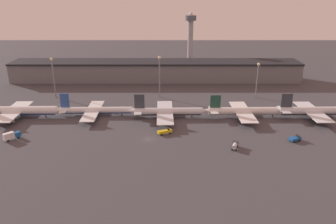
{
  "coord_description": "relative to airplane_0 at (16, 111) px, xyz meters",
  "views": [
    {
      "loc": [
        8.9,
        -133.17,
        63.6
      ],
      "look_at": [
        9.19,
        18.8,
        6.0
      ],
      "focal_mm": 35.0,
      "sensor_mm": 36.0,
      "label": 1
    }
  ],
  "objects": [
    {
      "name": "airplane_2",
      "position": [
        78.59,
        0.13,
        -0.5
      ],
      "size": [
        42.98,
        34.89,
        12.84
      ],
      "rotation": [
        0.0,
        0.0,
        0.02
      ],
      "color": "silver",
      "rests_on": "ground"
    },
    {
      "name": "control_tower",
      "position": [
        97.64,
        117.06,
        22.58
      ],
      "size": [
        9.0,
        9.0,
        45.67
      ],
      "color": "#99999E",
      "rests_on": "ground"
    },
    {
      "name": "airplane_3",
      "position": [
        119.62,
        0.54,
        -0.44
      ],
      "size": [
        47.4,
        31.57,
        12.27
      ],
      "rotation": [
        0.0,
        0.0,
        0.02
      ],
      "color": "white",
      "rests_on": "ground"
    },
    {
      "name": "service_vehicle_1",
      "position": [
        8.94,
        -26.74,
        -1.82
      ],
      "size": [
        6.54,
        6.66,
        3.67
      ],
      "rotation": [
        0.0,
        0.0,
        0.8
      ],
      "color": "#195199",
      "rests_on": "ground"
    },
    {
      "name": "service_vehicle_0",
      "position": [
        77.56,
        -20.64,
        -2.55
      ],
      "size": [
        7.04,
        4.58,
        2.74
      ],
      "rotation": [
        0.0,
        0.0,
        0.4
      ],
      "color": "gold",
      "rests_on": "ground"
    },
    {
      "name": "lamp_post_2",
      "position": [
        133.43,
        34.1,
        10.27
      ],
      "size": [
        1.8,
        1.8,
        21.79
      ],
      "color": "slate",
      "rests_on": "ground"
    },
    {
      "name": "ground",
      "position": [
        70.09,
        -26.26,
        -3.85
      ],
      "size": [
        600.0,
        600.0,
        0.0
      ],
      "primitive_type": "plane",
      "color": "#423F44"
    },
    {
      "name": "terminal_building",
      "position": [
        70.09,
        74.94,
        3.3
      ],
      "size": [
        207.65,
        22.12,
        14.19
      ],
      "color": "slate",
      "rests_on": "ground"
    },
    {
      "name": "airplane_4",
      "position": [
        155.97,
        0.22,
        -0.19
      ],
      "size": [
        47.24,
        31.03,
        13.19
      ],
      "rotation": [
        0.0,
        0.0,
        0.02
      ],
      "color": "silver",
      "rests_on": "ground"
    },
    {
      "name": "lamp_post_1",
      "position": [
        73.85,
        34.1,
        12.51
      ],
      "size": [
        1.8,
        1.8,
        25.83
      ],
      "color": "slate",
      "rests_on": "ground"
    },
    {
      "name": "service_vehicle_2",
      "position": [
        135.41,
        -28.05,
        -2.63
      ],
      "size": [
        5.99,
        4.6,
        2.61
      ],
      "rotation": [
        0.0,
        0.0,
        0.45
      ],
      "color": "#195199",
      "rests_on": "ground"
    },
    {
      "name": "airplane_1",
      "position": [
        40.33,
        3.08,
        -0.88
      ],
      "size": [
        45.03,
        31.48,
        12.4
      ],
      "rotation": [
        0.0,
        0.0,
        0.02
      ],
      "color": "white",
      "rests_on": "ground"
    },
    {
      "name": "service_vehicle_4",
      "position": [
        107.3,
        -35.31,
        -2.32
      ],
      "size": [
        3.67,
        5.77,
        2.58
      ],
      "rotation": [
        0.0,
        0.0,
        1.24
      ],
      "color": "#282D38",
      "rests_on": "ground"
    },
    {
      "name": "lamp_post_0",
      "position": [
        9.3,
        34.1,
        12.0
      ],
      "size": [
        1.8,
        1.8,
        24.9
      ],
      "color": "slate",
      "rests_on": "ground"
    },
    {
      "name": "airplane_0",
      "position": [
        0.0,
        0.0,
        0.0
      ],
      "size": [
        49.8,
        31.56,
        13.28
      ],
      "rotation": [
        0.0,
        0.0,
        0.02
      ],
      "color": "white",
      "rests_on": "ground"
    }
  ]
}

